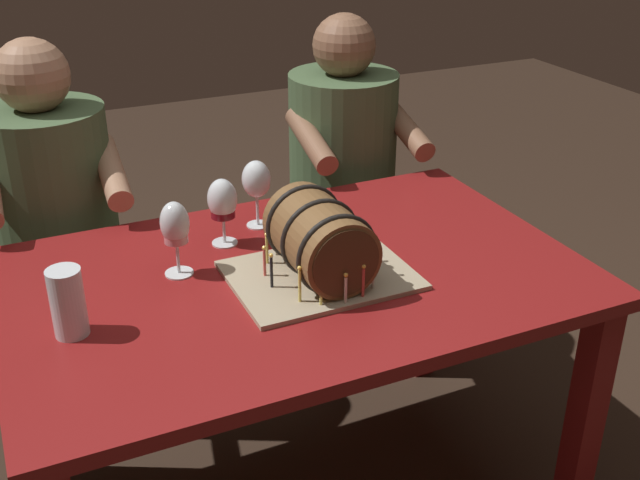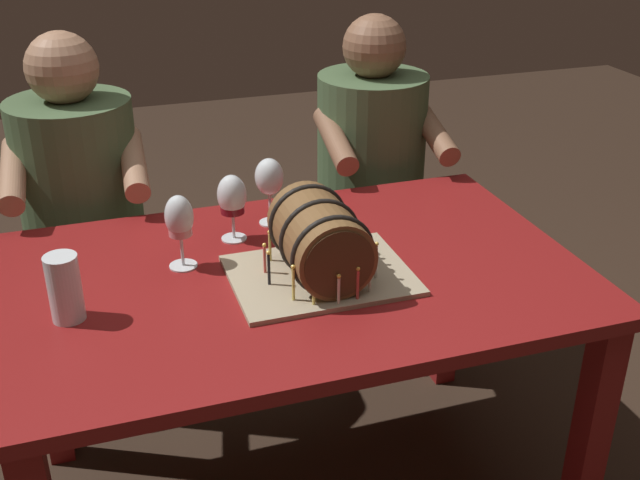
{
  "view_description": "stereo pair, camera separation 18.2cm",
  "coord_description": "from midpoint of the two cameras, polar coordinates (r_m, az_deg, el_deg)",
  "views": [
    {
      "loc": [
        -0.63,
        -1.53,
        1.65
      ],
      "look_at": [
        0.05,
        -0.05,
        0.83
      ],
      "focal_mm": 43.72,
      "sensor_mm": 36.0,
      "label": 1
    },
    {
      "loc": [
        -0.46,
        -1.6,
        1.65
      ],
      "look_at": [
        0.05,
        -0.05,
        0.83
      ],
      "focal_mm": 43.72,
      "sensor_mm": 36.0,
      "label": 2
    }
  ],
  "objects": [
    {
      "name": "wine_glass_rose",
      "position": [
        1.87,
        -13.32,
        0.87
      ],
      "size": [
        0.07,
        0.07,
        0.19
      ],
      "color": "white",
      "rests_on": "dining_table"
    },
    {
      "name": "wine_glass_red",
      "position": [
        2.0,
        -9.76,
        2.69
      ],
      "size": [
        0.08,
        0.08,
        0.18
      ],
      "color": "white",
      "rests_on": "dining_table"
    },
    {
      "name": "person_seated_left",
      "position": [
        2.51,
        -20.45,
        -0.65
      ],
      "size": [
        0.41,
        0.49,
        1.21
      ],
      "color": "#2A3A24",
      "rests_on": "ground"
    },
    {
      "name": "dining_table",
      "position": [
        1.95,
        -4.55,
        -5.15
      ],
      "size": [
        1.39,
        0.89,
        0.73
      ],
      "color": "maroon",
      "rests_on": "ground"
    },
    {
      "name": "person_seated_right",
      "position": [
        2.71,
        -0.28,
        3.04
      ],
      "size": [
        0.42,
        0.49,
        1.2
      ],
      "color": "#2A3A24",
      "rests_on": "ground"
    },
    {
      "name": "barrel_cake",
      "position": [
        1.82,
        -2.85,
        -0.32
      ],
      "size": [
        0.42,
        0.33,
        0.2
      ],
      "color": "tan",
      "rests_on": "dining_table"
    },
    {
      "name": "wine_glass_empty",
      "position": [
        2.08,
        -7.19,
        4.3
      ],
      "size": [
        0.08,
        0.08,
        0.19
      ],
      "color": "white",
      "rests_on": "dining_table"
    },
    {
      "name": "beer_pint",
      "position": [
        1.73,
        -20.89,
        -4.47
      ],
      "size": [
        0.07,
        0.07,
        0.15
      ],
      "color": "white",
      "rests_on": "dining_table"
    }
  ]
}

